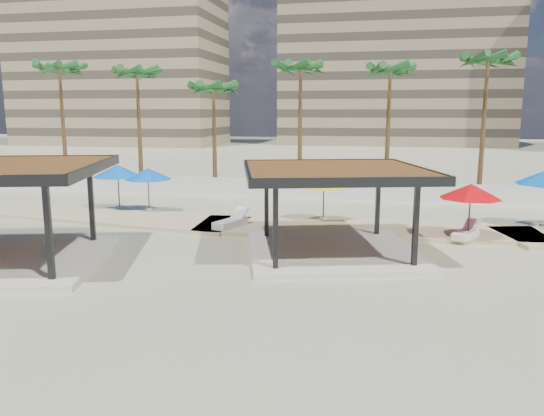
{
  "coord_description": "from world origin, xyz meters",
  "views": [
    {
      "loc": [
        2.85,
        -17.97,
        5.59
      ],
      "look_at": [
        -1.95,
        4.56,
        1.4
      ],
      "focal_mm": 35.0,
      "sensor_mm": 36.0,
      "label": 1
    }
  ],
  "objects_px": {
    "umbrella_c": "(471,192)",
    "lounger_b": "(466,234)",
    "umbrella_a": "(118,171)",
    "lounger_a": "(231,223)",
    "pavilion_central": "(333,202)"
  },
  "relations": [
    {
      "from": "lounger_a",
      "to": "umbrella_a",
      "type": "bearing_deg",
      "value": 86.01
    },
    {
      "from": "pavilion_central",
      "to": "lounger_b",
      "type": "bearing_deg",
      "value": 14.1
    },
    {
      "from": "pavilion_central",
      "to": "lounger_b",
      "type": "xyz_separation_m",
      "value": [
        5.51,
        3.22,
        -1.73
      ]
    },
    {
      "from": "pavilion_central",
      "to": "umbrella_a",
      "type": "distance_m",
      "value": 14.34
    },
    {
      "from": "umbrella_a",
      "to": "lounger_a",
      "type": "relative_size",
      "value": 1.63
    },
    {
      "from": "pavilion_central",
      "to": "lounger_b",
      "type": "height_order",
      "value": "pavilion_central"
    },
    {
      "from": "umbrella_c",
      "to": "lounger_b",
      "type": "height_order",
      "value": "umbrella_c"
    },
    {
      "from": "umbrella_a",
      "to": "lounger_b",
      "type": "xyz_separation_m",
      "value": [
        18.25,
        -3.36,
        -1.96
      ]
    },
    {
      "from": "lounger_a",
      "to": "lounger_b",
      "type": "bearing_deg",
      "value": -70.15
    },
    {
      "from": "umbrella_a",
      "to": "lounger_b",
      "type": "distance_m",
      "value": 18.66
    },
    {
      "from": "pavilion_central",
      "to": "umbrella_a",
      "type": "bearing_deg",
      "value": 136.43
    },
    {
      "from": "umbrella_a",
      "to": "lounger_a",
      "type": "bearing_deg",
      "value": -23.89
    },
    {
      "from": "pavilion_central",
      "to": "lounger_b",
      "type": "relative_size",
      "value": 4.39
    },
    {
      "from": "umbrella_c",
      "to": "lounger_b",
      "type": "relative_size",
      "value": 1.78
    },
    {
      "from": "lounger_a",
      "to": "lounger_b",
      "type": "distance_m",
      "value": 10.67
    }
  ]
}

